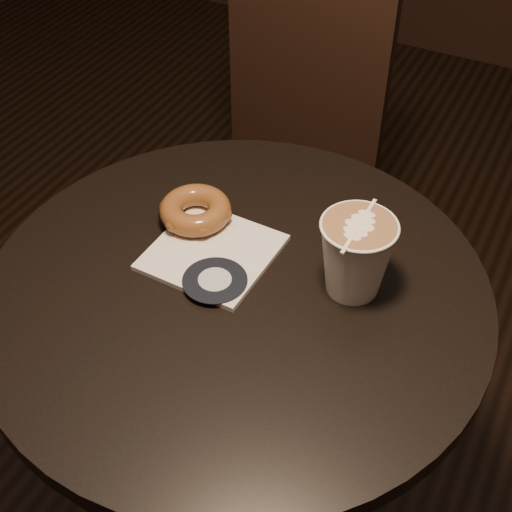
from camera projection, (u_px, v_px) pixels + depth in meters
name	position (u px, v px, depth m)	size (l,w,h in m)	color
cafe_table	(239.00, 373.00, 1.11)	(0.70, 0.70, 0.75)	black
chair	(291.00, 157.00, 1.61)	(0.37, 0.37, 0.91)	black
pastry_bag	(212.00, 252.00, 1.02)	(0.17, 0.17, 0.01)	white
doughnut	(195.00, 210.00, 1.05)	(0.11, 0.11, 0.03)	brown
latte_cup	(356.00, 257.00, 0.93)	(0.10, 0.10, 0.11)	white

